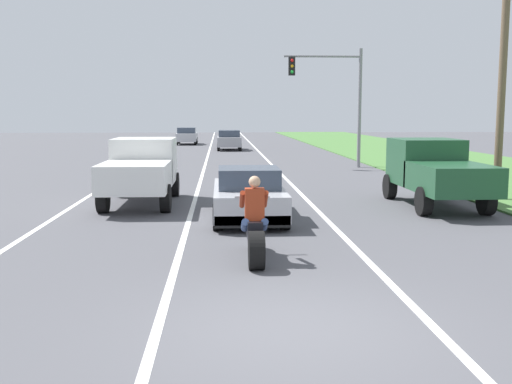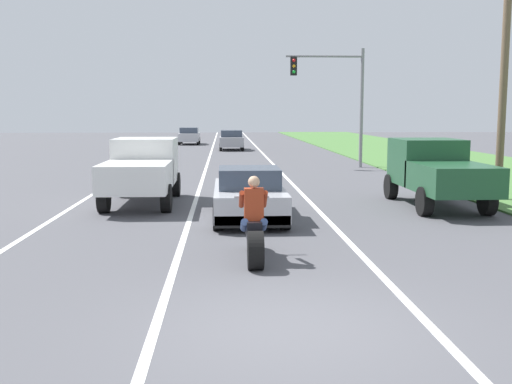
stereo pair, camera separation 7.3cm
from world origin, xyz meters
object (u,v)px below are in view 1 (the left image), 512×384
at_px(pickup_truck_left_lane_white, 141,168).
at_px(distant_car_further_ahead, 187,136).
at_px(sports_car_silver, 249,195).
at_px(distant_car_far_ahead, 229,140).
at_px(pickup_truck_right_shoulder_dark_green, 435,170).
at_px(traffic_light_mast_near, 337,90).
at_px(motorcycle_with_rider, 255,230).

distance_m(pickup_truck_left_lane_white, distant_car_further_ahead, 35.84).
xyz_separation_m(sports_car_silver, distant_car_far_ahead, (-0.08, 30.16, 0.14)).
bearing_deg(distant_car_further_ahead, distant_car_far_ahead, -66.84).
xyz_separation_m(pickup_truck_right_shoulder_dark_green, traffic_light_mast_near, (-0.47, 13.20, 2.85)).
bearing_deg(distant_car_further_ahead, pickup_truck_left_lane_white, -89.10).
distance_m(pickup_truck_left_lane_white, traffic_light_mast_near, 15.04).
distance_m(traffic_light_mast_near, distant_car_further_ahead, 25.45).
xyz_separation_m(sports_car_silver, distant_car_further_ahead, (-3.71, 38.66, 0.14)).
bearing_deg(pickup_truck_left_lane_white, distant_car_further_ahead, 90.90).
xyz_separation_m(traffic_light_mast_near, distant_car_further_ahead, (-8.89, 23.64, -3.18)).
bearing_deg(traffic_light_mast_near, sports_car_silver, -109.01).
relative_size(sports_car_silver, pickup_truck_right_shoulder_dark_green, 0.90).
distance_m(motorcycle_with_rider, traffic_light_mast_near, 20.62).
bearing_deg(motorcycle_with_rider, pickup_truck_right_shoulder_dark_green, 48.31).
height_order(pickup_truck_left_lane_white, distant_car_far_ahead, pickup_truck_left_lane_white).
height_order(sports_car_silver, pickup_truck_left_lane_white, pickup_truck_left_lane_white).
height_order(pickup_truck_right_shoulder_dark_green, distant_car_further_ahead, pickup_truck_right_shoulder_dark_green).
bearing_deg(traffic_light_mast_near, distant_car_far_ahead, 109.14).
bearing_deg(sports_car_silver, pickup_truck_left_lane_white, 138.18).
distance_m(distant_car_far_ahead, distant_car_further_ahead, 9.24).
distance_m(motorcycle_with_rider, pickup_truck_right_shoulder_dark_green, 8.65).
relative_size(motorcycle_with_rider, pickup_truck_right_shoulder_dark_green, 0.46).
height_order(pickup_truck_right_shoulder_dark_green, distant_car_far_ahead, pickup_truck_right_shoulder_dark_green).
bearing_deg(distant_car_far_ahead, sports_car_silver, -89.85).
height_order(motorcycle_with_rider, distant_car_further_ahead, motorcycle_with_rider).
distance_m(motorcycle_with_rider, distant_car_far_ahead, 34.79).
relative_size(pickup_truck_right_shoulder_dark_green, distant_car_far_ahead, 1.20).
bearing_deg(distant_car_far_ahead, traffic_light_mast_near, -70.86).
distance_m(sports_car_silver, traffic_light_mast_near, 16.23).
bearing_deg(distant_car_further_ahead, motorcycle_with_rider, -85.23).
bearing_deg(pickup_truck_right_shoulder_dark_green, traffic_light_mast_near, 92.05).
height_order(pickup_truck_left_lane_white, traffic_light_mast_near, traffic_light_mast_near).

